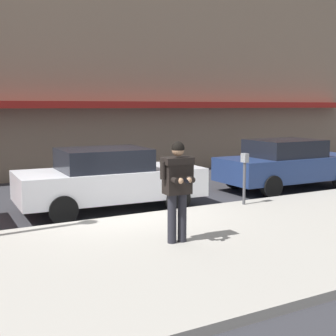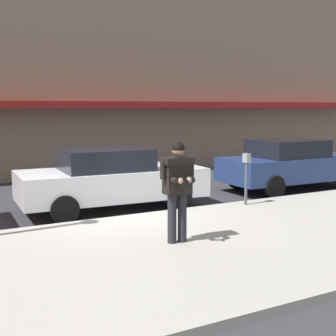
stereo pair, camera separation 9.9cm
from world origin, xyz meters
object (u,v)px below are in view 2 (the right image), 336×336
Objects in this scene: parked_sedan_far at (291,164)px; parked_sedan_mid at (111,179)px; man_texting_on_phone at (177,181)px; parking_meter at (246,171)px.

parked_sedan_mid is at bearing -179.20° from parked_sedan_far.
parking_meter is at bearing 32.85° from man_texting_on_phone.
man_texting_on_phone reaches higher than parking_meter.
parked_sedan_mid is at bearing 87.42° from man_texting_on_phone.
parked_sedan_mid is 1.01× the size of parked_sedan_far.
parked_sedan_mid and parked_sedan_far have the same top height.
parked_sedan_mid is 3.62× the size of parking_meter.
parking_meter is (3.08, 1.99, -0.28)m from man_texting_on_phone.
parked_sedan_mid is 3.61m from man_texting_on_phone.
parked_sedan_far is 3.57× the size of parking_meter.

